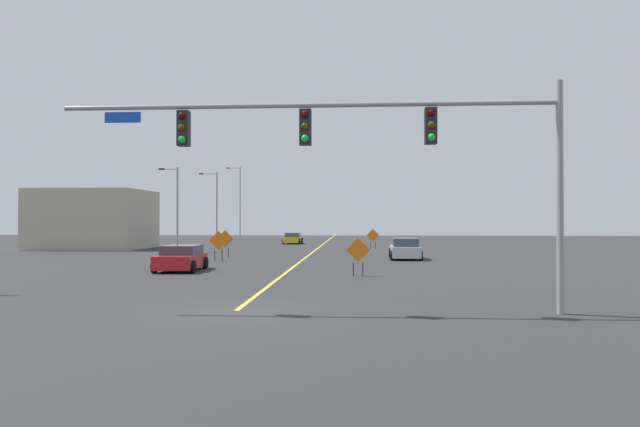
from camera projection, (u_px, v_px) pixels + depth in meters
ground at (236, 311)px, 16.33m from camera, size 160.74×160.74×0.00m
road_centre_stripe at (323, 244)px, 60.89m from camera, size 0.16×89.30×0.01m
traffic_signal_assembly at (370, 139)px, 16.13m from camera, size 14.66×0.44×6.67m
street_lamp_near_left at (176, 205)px, 46.71m from camera, size 1.67×0.24×7.13m
street_lamp_far_right at (239, 200)px, 73.86m from camera, size 1.94×0.24×9.77m
street_lamp_mid_right at (215, 204)px, 61.41m from camera, size 2.08×0.24×7.97m
construction_sign_median_far at (225, 240)px, 39.56m from camera, size 1.25×0.09×1.95m
construction_sign_left_lane at (218, 242)px, 36.20m from camera, size 1.25×0.07×1.96m
construction_sign_right_lane at (358, 252)px, 26.46m from camera, size 1.16×0.06×1.83m
construction_sign_left_shoulder at (373, 236)px, 51.29m from camera, size 1.20×0.30×1.87m
car_red_mid at (181, 258)px, 29.33m from camera, size 2.29×3.95×1.34m
car_silver_near at (405, 249)px, 38.06m from camera, size 2.20×4.26×1.44m
car_yellow_distant at (293, 238)px, 62.66m from camera, size 2.00×3.97×1.24m
roadside_building_west at (94, 219)px, 52.17m from camera, size 9.77×8.00×5.49m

